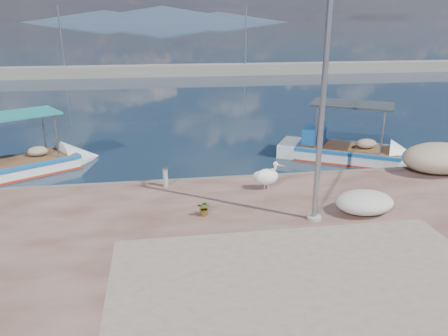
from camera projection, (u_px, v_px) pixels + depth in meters
ground at (245, 257)px, 12.03m from camera, size 1400.00×1400.00×0.00m
quay_patch at (319, 305)px, 9.20m from camera, size 9.00×7.00×0.01m
breakwater at (176, 70)px, 49.20m from camera, size 120.00×2.20×7.50m
mountains at (158, 15)px, 616.84m from camera, size 370.00×280.00×22.00m
boat_left at (20, 168)px, 18.42m from camera, size 6.34×4.91×2.97m
boat_right at (346, 154)px, 20.21m from camera, size 6.59×4.99×3.08m
pelican at (267, 176)px, 15.26m from camera, size 1.09×0.78×1.05m
lamp_post at (322, 111)px, 12.09m from camera, size 0.44×0.96×7.00m
bollard_near at (165, 176)px, 15.57m from camera, size 0.23×0.23×0.71m
potted_plant at (205, 208)px, 13.31m from camera, size 0.56×0.53×0.49m
net_pile_c at (439, 158)px, 16.96m from camera, size 2.93×2.09×1.15m
net_pile_d at (364, 202)px, 13.49m from camera, size 1.83×1.37×0.68m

